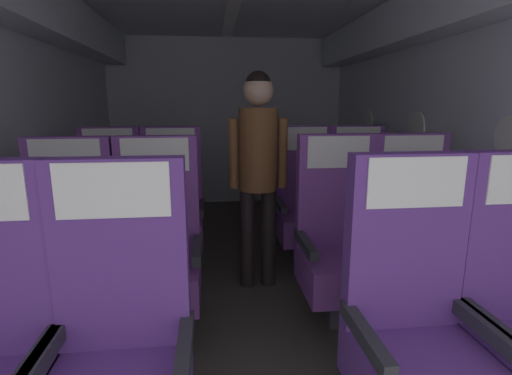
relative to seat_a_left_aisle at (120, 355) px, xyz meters
name	(u,v)px	position (x,y,z in m)	size (l,w,h in m)	color
ground	(245,290)	(0.57, 1.41, -0.50)	(3.43, 5.82, 0.02)	#3D3833
fuselage_shell	(240,70)	(0.57, 1.68, 1.13)	(3.31, 5.47, 2.30)	silver
seat_a_left_aisle	(120,355)	(0.00, 0.00, 0.00)	(0.53, 0.51, 1.19)	#38383D
seat_a_right_window	(415,332)	(1.13, 0.01, 0.00)	(0.53, 0.51, 1.19)	#38383D
seat_b_left_window	(70,258)	(-0.50, 0.96, 0.00)	(0.53, 0.51, 1.19)	#38383D
seat_b_left_aisle	(158,253)	(0.01, 0.97, 0.00)	(0.53, 0.51, 1.19)	#38383D
seat_b_right_aisle	(412,243)	(1.64, 0.97, 0.00)	(0.53, 0.51, 1.19)	#38383D
seat_b_right_window	(339,246)	(1.14, 0.97, 0.00)	(0.53, 0.51, 1.19)	#38383D
seat_c_left_window	(111,213)	(-0.50, 1.92, 0.00)	(0.53, 0.51, 1.19)	#38383D
seat_c_left_aisle	(173,211)	(0.01, 1.90, 0.00)	(0.53, 0.51, 1.19)	#38383D
seat_c_right_aisle	(358,206)	(1.63, 1.91, 0.00)	(0.53, 0.51, 1.19)	#38383D
seat_c_right_window	(305,207)	(1.15, 1.92, 0.00)	(0.53, 0.51, 1.19)	#38383D
flight_attendant	(258,158)	(0.68, 1.48, 0.50)	(0.43, 0.28, 1.61)	black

